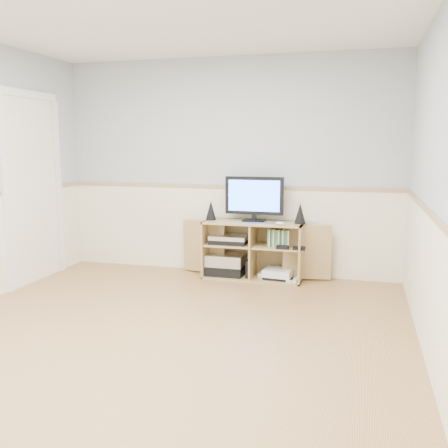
{
  "coord_description": "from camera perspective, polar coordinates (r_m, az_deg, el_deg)",
  "views": [
    {
      "loc": [
        1.51,
        -3.41,
        1.5
      ],
      "look_at": [
        0.23,
        1.2,
        0.74
      ],
      "focal_mm": 40.0,
      "sensor_mm": 36.0,
      "label": 1
    }
  ],
  "objects": [
    {
      "name": "game_consoles",
      "position": [
        5.66,
        6.13,
        -5.71
      ],
      "size": [
        0.46,
        0.3,
        0.11
      ],
      "color": "white",
      "rests_on": "media_cabinet"
    },
    {
      "name": "monitor",
      "position": [
        5.62,
        3.48,
        3.09
      ],
      "size": [
        0.66,
        0.18,
        0.5
      ],
      "color": "black",
      "rests_on": "media_cabinet"
    },
    {
      "name": "speaker_left",
      "position": [
        5.74,
        -1.51,
        1.58
      ],
      "size": [
        0.12,
        0.12,
        0.22
      ],
      "primitive_type": "cone",
      "color": "black",
      "rests_on": "media_cabinet"
    },
    {
      "name": "speaker_right",
      "position": [
        5.53,
        8.69,
        1.23
      ],
      "size": [
        0.12,
        0.12,
        0.23
      ],
      "primitive_type": "cone",
      "color": "black",
      "rests_on": "media_cabinet"
    },
    {
      "name": "mouse",
      "position": [
        5.41,
        6.43,
        0.07
      ],
      "size": [
        0.11,
        0.08,
        0.04
      ],
      "primitive_type": "ellipsoid",
      "rotation": [
        0.0,
        0.0,
        -0.16
      ],
      "color": "white",
      "rests_on": "media_cabinet"
    },
    {
      "name": "wall_outlet",
      "position": [
        5.73,
        10.2,
        -0.2
      ],
      "size": [
        0.12,
        0.03,
        0.12
      ],
      "primitive_type": "cube",
      "color": "white",
      "rests_on": "wall_back"
    },
    {
      "name": "game_cases",
      "position": [
        5.56,
        6.3,
        -1.59
      ],
      "size": [
        0.24,
        0.13,
        0.19
      ],
      "primitive_type": "cube",
      "color": "#3F8C3F",
      "rests_on": "media_cabinet"
    },
    {
      "name": "av_components",
      "position": [
        5.76,
        0.38,
        -3.89
      ],
      "size": [
        0.51,
        0.31,
        0.47
      ],
      "color": "black",
      "rests_on": "media_cabinet"
    },
    {
      "name": "room",
      "position": [
        3.87,
        -8.43,
        4.66
      ],
      "size": [
        4.04,
        4.54,
        2.54
      ],
      "color": "tan",
      "rests_on": "ground"
    },
    {
      "name": "media_cabinet",
      "position": [
        5.71,
        3.43,
        -2.84
      ],
      "size": [
        1.74,
        0.42,
        0.65
      ],
      "color": "tan",
      "rests_on": "floor"
    },
    {
      "name": "keyboard",
      "position": [
        5.44,
        4.53,
        0.03
      ],
      "size": [
        0.3,
        0.15,
        0.01
      ],
      "primitive_type": "cube",
      "rotation": [
        0.0,
        0.0,
        0.11
      ],
      "color": "#BCBCC1",
      "rests_on": "media_cabinet"
    }
  ]
}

